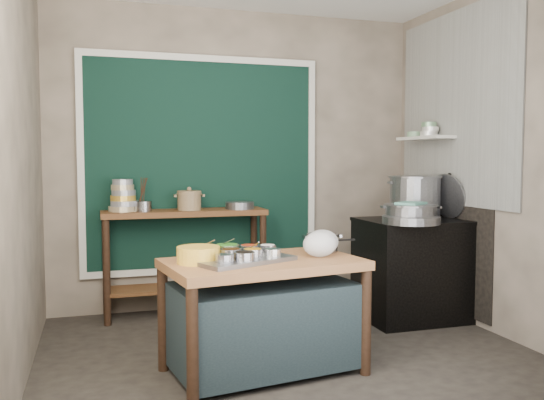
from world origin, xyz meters
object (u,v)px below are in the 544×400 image
object	(u,v)px
prep_table	(263,316)
utensil_cup	(143,206)
yellow_basin	(198,255)
stove_block	(414,271)
stock_pot	(415,197)
back_counter	(185,262)
steamer	(411,213)
condiment_tray	(238,259)
saucepan	(322,243)
ceramic_crock	(189,202)

from	to	relation	value
prep_table	utensil_cup	bearing A→B (deg)	104.47
yellow_basin	utensil_cup	bearing A→B (deg)	98.19
stove_block	stock_pot	bearing A→B (deg)	60.41
yellow_basin	utensil_cup	size ratio (longest dim) A/B	1.80
back_counter	steamer	bearing A→B (deg)	-27.59
yellow_basin	condiment_tray	bearing A→B (deg)	-0.55
back_counter	condiment_tray	size ratio (longest dim) A/B	2.31
stove_block	steamer	xyz separation A→B (m)	(-0.15, -0.18, 0.53)
back_counter	saucepan	bearing A→B (deg)	-61.22
condiment_tray	steamer	xyz separation A→B (m)	(1.64, 0.66, 0.19)
back_counter	saucepan	size ratio (longest dim) A/B	6.17
prep_table	yellow_basin	xyz separation A→B (m)	(-0.42, 0.01, 0.43)
saucepan	ceramic_crock	xyz separation A→B (m)	(-0.73, 1.36, 0.21)
saucepan	steamer	size ratio (longest dim) A/B	0.51
saucepan	prep_table	bearing A→B (deg)	-156.99
prep_table	stock_pot	xyz separation A→B (m)	(1.69, 0.96, 0.69)
back_counter	steamer	distance (m)	2.03
saucepan	stock_pot	xyz separation A→B (m)	(1.20, 0.77, 0.25)
stove_block	utensil_cup	size ratio (longest dim) A/B	5.96
stove_block	ceramic_crock	xyz separation A→B (m)	(-1.86, 0.70, 0.60)
prep_table	condiment_tray	xyz separation A→B (m)	(-0.17, 0.00, 0.39)
stove_block	yellow_basin	world-z (taller)	yellow_basin
stove_block	utensil_cup	distance (m)	2.44
condiment_tray	stock_pot	bearing A→B (deg)	27.19
utensil_cup	steamer	distance (m)	2.29
condiment_tray	ceramic_crock	distance (m)	1.57
steamer	yellow_basin	bearing A→B (deg)	-160.88
ceramic_crock	steamer	distance (m)	1.93
stove_block	saucepan	size ratio (longest dim) A/B	3.83
saucepan	utensil_cup	bearing A→B (deg)	131.91
yellow_basin	stock_pot	bearing A→B (deg)	24.24
condiment_tray	utensil_cup	size ratio (longest dim) A/B	4.15
saucepan	ceramic_crock	bearing A→B (deg)	119.79
prep_table	condiment_tray	distance (m)	0.42
yellow_basin	ceramic_crock	bearing A→B (deg)	83.07
prep_table	back_counter	size ratio (longest dim) A/B	0.86
condiment_tray	saucepan	size ratio (longest dim) A/B	2.67
condiment_tray	ceramic_crock	xyz separation A→B (m)	(-0.07, 1.54, 0.26)
ceramic_crock	stock_pot	world-z (taller)	stock_pot
steamer	stove_block	bearing A→B (deg)	50.77
prep_table	yellow_basin	bearing A→B (deg)	170.69
condiment_tray	back_counter	bearing A→B (deg)	93.83
condiment_tray	ceramic_crock	world-z (taller)	ceramic_crock
steamer	condiment_tray	bearing A→B (deg)	-158.10
back_counter	yellow_basin	world-z (taller)	back_counter
prep_table	stock_pot	world-z (taller)	stock_pot
prep_table	back_counter	bearing A→B (deg)	91.48
yellow_basin	saucepan	world-z (taller)	saucepan
back_counter	condiment_tray	bearing A→B (deg)	-86.17
saucepan	stock_pot	distance (m)	1.45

